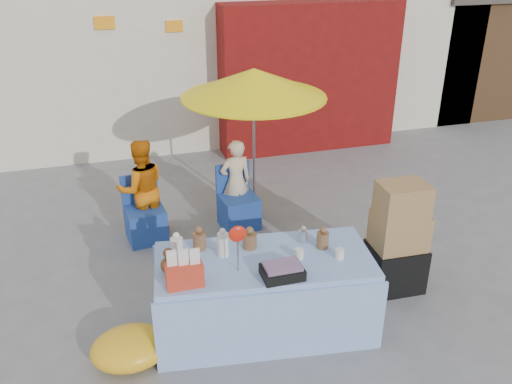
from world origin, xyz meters
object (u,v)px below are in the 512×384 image
object	(u,v)px
chair_left	(146,222)
box_stack	(398,241)
vendor_orange	(142,189)
vendor_beige	(236,182)
market_table	(263,292)
umbrella	(254,84)
chair_right	(238,209)

from	to	relation	value
chair_left	box_stack	size ratio (longest dim) A/B	0.65
chair_left	vendor_orange	size ratio (longest dim) A/B	0.64
vendor_beige	box_stack	size ratio (longest dim) A/B	0.92
market_table	umbrella	distance (m)	2.87
vendor_beige	umbrella	world-z (taller)	umbrella
vendor_beige	vendor_orange	bearing A→B (deg)	-6.96
vendor_orange	box_stack	distance (m)	3.26
chair_right	vendor_orange	distance (m)	1.32
vendor_orange	umbrella	world-z (taller)	umbrella
vendor_beige	box_stack	xyz separation A→B (m)	(1.32, -1.99, -0.00)
chair_left	box_stack	bearing A→B (deg)	-42.75
chair_right	market_table	bearing A→B (deg)	-104.82
chair_right	vendor_orange	size ratio (longest dim) A/B	0.64
market_table	vendor_orange	size ratio (longest dim) A/B	1.69
chair_left	vendor_beige	xyz separation A→B (m)	(1.25, 0.13, 0.35)
vendor_orange	vendor_beige	bearing A→B (deg)	173.04
market_table	box_stack	distance (m)	1.65
umbrella	box_stack	size ratio (longest dim) A/B	1.61
market_table	vendor_beige	size ratio (longest dim) A/B	1.88
vendor_orange	chair_right	bearing A→B (deg)	166.90
chair_right	vendor_beige	distance (m)	0.37
vendor_beige	market_table	bearing A→B (deg)	75.60
chair_right	vendor_beige	bearing A→B (deg)	82.23
vendor_orange	chair_left	bearing A→B (deg)	82.23
vendor_orange	umbrella	distance (m)	1.98
chair_left	chair_right	distance (m)	1.25
market_table	box_stack	bearing A→B (deg)	16.24
chair_right	umbrella	distance (m)	1.69
chair_right	box_stack	world-z (taller)	box_stack
market_table	umbrella	world-z (taller)	umbrella
vendor_orange	vendor_beige	distance (m)	1.25
market_table	vendor_beige	distance (m)	2.27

